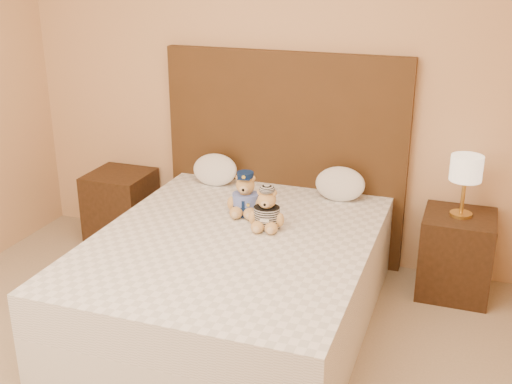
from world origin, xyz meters
TOP-DOWN VIEW (x-y plane):
  - room_walls at (0.00, 0.46)m, footprint 4.04×4.52m
  - bed at (0.00, 1.20)m, footprint 1.60×2.00m
  - headboard at (0.00, 2.21)m, footprint 1.75×0.08m
  - nightstand_left at (-1.25, 2.00)m, footprint 0.45×0.45m
  - nightstand_right at (1.25, 2.00)m, footprint 0.45×0.45m
  - lamp at (1.25, 2.00)m, footprint 0.20×0.20m
  - teddy_police at (-0.06, 1.56)m, footprint 0.28×0.27m
  - teddy_prisoner at (0.14, 1.40)m, footprint 0.26×0.25m
  - pillow_left at (-0.46, 2.03)m, footprint 0.34×0.22m
  - pillow_right at (0.45, 2.03)m, footprint 0.34×0.22m

SIDE VIEW (x-z plane):
  - nightstand_left at x=-1.25m, z-range 0.00..0.55m
  - nightstand_right at x=1.25m, z-range 0.00..0.55m
  - bed at x=0.00m, z-range 0.00..0.55m
  - pillow_left at x=-0.46m, z-range 0.55..0.79m
  - pillow_right at x=0.45m, z-range 0.55..0.79m
  - teddy_prisoner at x=0.14m, z-range 0.55..0.81m
  - teddy_police at x=-0.06m, z-range 0.55..0.83m
  - headboard at x=0.00m, z-range 0.00..1.50m
  - lamp at x=1.25m, z-range 0.65..1.05m
  - room_walls at x=0.00m, z-range 0.45..3.17m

